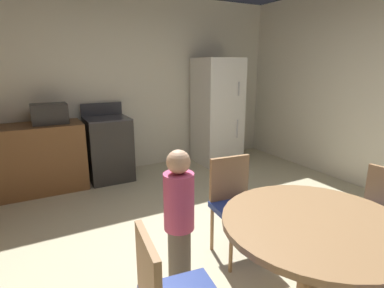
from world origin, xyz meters
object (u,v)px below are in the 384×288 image
object	(u,v)px
dining_table	(313,245)
person_child	(179,218)
chair_north	(235,201)
refrigerator	(217,112)
microwave	(49,114)
chair_east	(381,218)
oven_range	(108,148)

from	to	relation	value
dining_table	person_child	bearing A→B (deg)	127.68
dining_table	chair_north	world-z (taller)	chair_north
refrigerator	person_child	xyz separation A→B (m)	(-1.96, -2.53, -0.30)
microwave	chair_east	distance (m)	3.84
oven_range	dining_table	bearing A→B (deg)	-82.44
refrigerator	oven_range	bearing A→B (deg)	178.33
chair_north	dining_table	bearing A→B (deg)	-0.00
refrigerator	chair_east	bearing A→B (deg)	-99.25
microwave	person_child	world-z (taller)	microwave
microwave	person_child	bearing A→B (deg)	-76.55
oven_range	microwave	distance (m)	0.92
microwave	person_child	xyz separation A→B (m)	(0.62, -2.58, -0.45)
chair_north	microwave	bearing A→B (deg)	-147.10
chair_east	chair_north	bearing A→B (deg)	-51.07
oven_range	chair_north	world-z (taller)	oven_range
refrigerator	microwave	distance (m)	2.58
microwave	refrigerator	bearing A→B (deg)	-1.11
oven_range	refrigerator	distance (m)	1.89
dining_table	chair_east	bearing A→B (deg)	6.80
refrigerator	chair_north	bearing A→B (deg)	-119.38
chair_east	person_child	world-z (taller)	person_child
oven_range	dining_table	xyz separation A→B (m)	(0.44, -3.30, 0.13)
chair_north	refrigerator	bearing A→B (deg)	155.95
refrigerator	microwave	bearing A→B (deg)	178.89
chair_north	oven_range	bearing A→B (deg)	-162.42
microwave	person_child	distance (m)	2.69
microwave	chair_north	world-z (taller)	microwave
dining_table	person_child	xyz separation A→B (m)	(-0.55, 0.71, -0.02)
refrigerator	dining_table	distance (m)	3.55
oven_range	dining_table	world-z (taller)	oven_range
oven_range	person_child	size ratio (longest dim) A/B	1.01
chair_east	microwave	bearing A→B (deg)	-63.90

